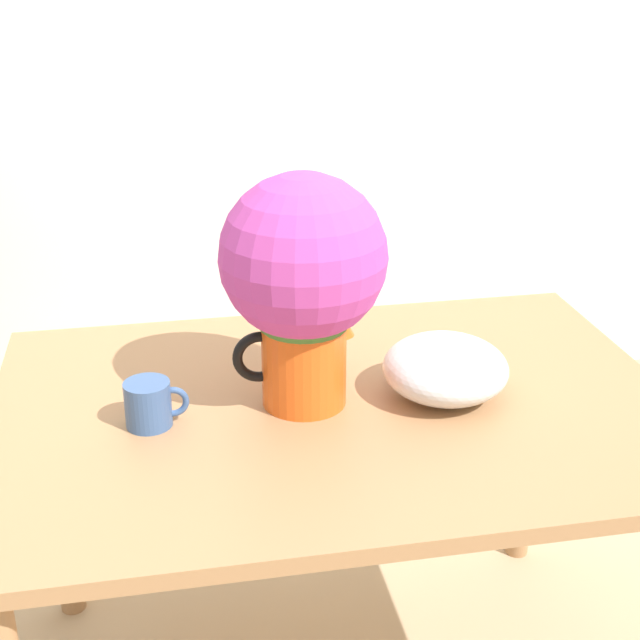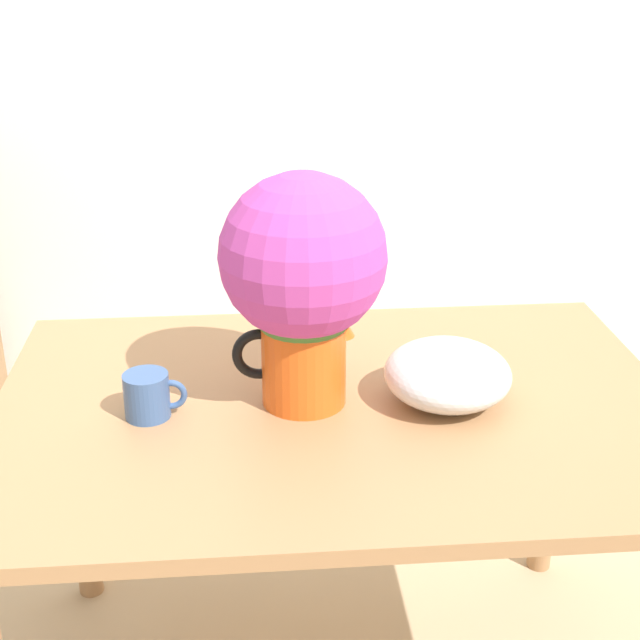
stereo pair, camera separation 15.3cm
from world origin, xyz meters
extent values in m
cube|color=silver|center=(0.00, 1.61, 1.30)|extent=(8.00, 0.05, 2.60)
cube|color=#A3754C|center=(0.20, 0.18, 0.71)|extent=(1.28, 0.88, 0.03)
cylinder|color=#A3754C|center=(-0.38, 0.56, 0.35)|extent=(0.06, 0.06, 0.69)
cylinder|color=#A3754C|center=(0.78, 0.56, 0.35)|extent=(0.06, 0.06, 0.69)
cylinder|color=#E05619|center=(0.14, 0.19, 0.81)|extent=(0.16, 0.16, 0.18)
cone|color=#E05619|center=(0.21, 0.19, 0.88)|extent=(0.05, 0.05, 0.05)
torus|color=black|center=(0.06, 0.19, 0.82)|extent=(0.10, 0.02, 0.10)
sphere|color=#3D7033|center=(0.14, 0.19, 0.96)|extent=(0.22, 0.22, 0.22)
sphere|color=#B23D99|center=(0.14, 0.19, 1.01)|extent=(0.30, 0.30, 0.30)
cylinder|color=#385689|center=(-0.15, 0.16, 0.76)|extent=(0.08, 0.08, 0.08)
torus|color=#385689|center=(-0.10, 0.16, 0.76)|extent=(0.06, 0.01, 0.06)
ellipsoid|color=silver|center=(0.40, 0.17, 0.78)|extent=(0.24, 0.24, 0.11)
camera|label=1|loc=(-0.11, -1.26, 1.53)|focal=50.00mm
camera|label=2|loc=(0.04, -1.28, 1.53)|focal=50.00mm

